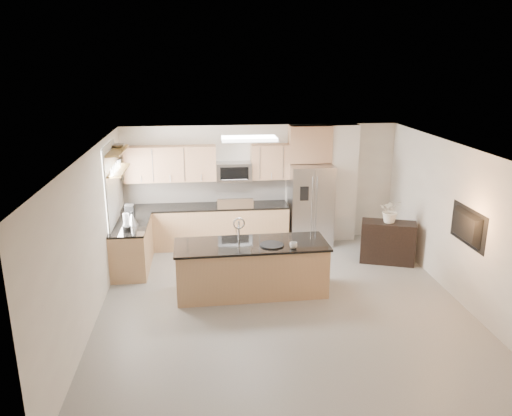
{
  "coord_description": "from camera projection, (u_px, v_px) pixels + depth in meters",
  "views": [
    {
      "loc": [
        -1.24,
        -7.44,
        3.95
      ],
      "look_at": [
        -0.31,
        1.3,
        1.32
      ],
      "focal_mm": 35.0,
      "sensor_mm": 36.0,
      "label": 1
    }
  ],
  "objects": [
    {
      "name": "platter",
      "position": [
        272.0,
        245.0,
        8.47
      ],
      "size": [
        0.42,
        0.42,
        0.02
      ],
      "primitive_type": "cylinder",
      "rotation": [
        0.0,
        0.0,
        0.03
      ],
      "color": "black",
      "rests_on": "island"
    },
    {
      "name": "kettle",
      "position": [
        132.0,
        219.0,
        9.46
      ],
      "size": [
        0.22,
        0.22,
        0.27
      ],
      "color": "#A5A5A7",
      "rests_on": "left_counter"
    },
    {
      "name": "credenza",
      "position": [
        388.0,
        242.0,
        10.01
      ],
      "size": [
        1.15,
        0.76,
        0.85
      ],
      "primitive_type": "cube",
      "rotation": [
        0.0,
        0.0,
        -0.33
      ],
      "color": "black",
      "rests_on": "floor"
    },
    {
      "name": "shelf_lower",
      "position": [
        118.0,
        170.0,
        9.36
      ],
      "size": [
        0.3,
        1.2,
        0.04
      ],
      "primitive_type": "cube",
      "color": "olive",
      "rests_on": "wall_left"
    },
    {
      "name": "blender",
      "position": [
        127.0,
        224.0,
        9.1
      ],
      "size": [
        0.15,
        0.15,
        0.35
      ],
      "color": "black",
      "rests_on": "left_counter"
    },
    {
      "name": "left_counter",
      "position": [
        132.0,
        246.0,
        9.7
      ],
      "size": [
        0.66,
        1.5,
        0.92
      ],
      "color": "tan",
      "rests_on": "floor"
    },
    {
      "name": "wall_front",
      "position": [
        336.0,
        341.0,
        4.88
      ],
      "size": [
        6.0,
        0.02,
        2.6
      ],
      "primitive_type": "cube",
      "color": "beige",
      "rests_on": "floor"
    },
    {
      "name": "window",
      "position": [
        111.0,
        187.0,
        9.33
      ],
      "size": [
        0.04,
        1.15,
        1.65
      ],
      "color": "white",
      "rests_on": "wall_left"
    },
    {
      "name": "upper_cabinets",
      "position": [
        201.0,
        163.0,
        10.63
      ],
      "size": [
        3.5,
        0.33,
        0.75
      ],
      "color": "#A77F5A",
      "rests_on": "wall_back"
    },
    {
      "name": "refrigerator",
      "position": [
        310.0,
        205.0,
        10.94
      ],
      "size": [
        0.92,
        0.78,
        1.78
      ],
      "color": "#A5A5A7",
      "rests_on": "floor"
    },
    {
      "name": "back_counter",
      "position": [
        206.0,
        225.0,
        10.88
      ],
      "size": [
        3.55,
        0.66,
        1.44
      ],
      "color": "tan",
      "rests_on": "floor"
    },
    {
      "name": "cup",
      "position": [
        293.0,
        245.0,
        8.34
      ],
      "size": [
        0.17,
        0.17,
        0.11
      ],
      "primitive_type": "imported",
      "rotation": [
        0.0,
        0.0,
        -0.32
      ],
      "color": "silver",
      "rests_on": "island"
    },
    {
      "name": "floor",
      "position": [
        282.0,
        305.0,
        8.34
      ],
      "size": [
        6.5,
        6.5,
        0.0
      ],
      "primitive_type": "plane",
      "color": "gray",
      "rests_on": "ground"
    },
    {
      "name": "partition_column",
      "position": [
        342.0,
        183.0,
        11.11
      ],
      "size": [
        0.6,
        0.3,
        2.6
      ],
      "primitive_type": "cube",
      "color": "silver",
      "rests_on": "floor"
    },
    {
      "name": "flower_vase",
      "position": [
        392.0,
        205.0,
        9.78
      ],
      "size": [
        0.81,
        0.75,
        0.73
      ],
      "primitive_type": "imported",
      "rotation": [
        0.0,
        0.0,
        -0.33
      ],
      "color": "white",
      "rests_on": "credenza"
    },
    {
      "name": "ceiling_fixture",
      "position": [
        249.0,
        139.0,
        9.1
      ],
      "size": [
        1.0,
        0.5,
        0.06
      ],
      "primitive_type": "cube",
      "color": "white",
      "rests_on": "ceiling"
    },
    {
      "name": "wall_right",
      "position": [
        462.0,
        226.0,
        8.28
      ],
      "size": [
        0.02,
        6.5,
        2.6
      ],
      "primitive_type": "cube",
      "color": "beige",
      "rests_on": "floor"
    },
    {
      "name": "coffee_maker",
      "position": [
        130.0,
        214.0,
        9.67
      ],
      "size": [
        0.18,
        0.22,
        0.33
      ],
      "color": "black",
      "rests_on": "left_counter"
    },
    {
      "name": "microwave",
      "position": [
        234.0,
        172.0,
        10.72
      ],
      "size": [
        0.76,
        0.4,
        0.4
      ],
      "color": "#A5A5A7",
      "rests_on": "upper_cabinets"
    },
    {
      "name": "shelf_upper",
      "position": [
        116.0,
        151.0,
        9.25
      ],
      "size": [
        0.3,
        1.2,
        0.04
      ],
      "primitive_type": "cube",
      "color": "olive",
      "rests_on": "wall_left"
    },
    {
      "name": "television",
      "position": [
        463.0,
        227.0,
        8.06
      ],
      "size": [
        0.14,
        1.08,
        0.62
      ],
      "primitive_type": "imported",
      "rotation": [
        0.0,
        0.0,
        1.57
      ],
      "color": "black",
      "rests_on": "wall_right"
    },
    {
      "name": "island",
      "position": [
        251.0,
        268.0,
        8.69
      ],
      "size": [
        2.66,
        1.02,
        1.34
      ],
      "rotation": [
        0.0,
        0.0,
        0.03
      ],
      "color": "tan",
      "rests_on": "floor"
    },
    {
      "name": "bowl",
      "position": [
        118.0,
        145.0,
        9.48
      ],
      "size": [
        0.4,
        0.4,
        0.08
      ],
      "primitive_type": "imported",
      "rotation": [
        0.0,
        0.0,
        0.23
      ],
      "color": "#A5A5A7",
      "rests_on": "shelf_upper"
    },
    {
      "name": "wall_left",
      "position": [
        91.0,
        239.0,
        7.67
      ],
      "size": [
        0.02,
        6.5,
        2.6
      ],
      "primitive_type": "cube",
      "color": "beige",
      "rests_on": "floor"
    },
    {
      "name": "ceiling",
      "position": [
        285.0,
        151.0,
        7.6
      ],
      "size": [
        6.0,
        6.5,
        0.02
      ],
      "primitive_type": "cube",
      "color": "silver",
      "rests_on": "wall_back"
    },
    {
      "name": "range",
      "position": [
        235.0,
        224.0,
        10.93
      ],
      "size": [
        0.76,
        0.64,
        1.14
      ],
      "color": "black",
      "rests_on": "floor"
    },
    {
      "name": "wall_back",
      "position": [
        260.0,
        184.0,
        11.07
      ],
      "size": [
        6.0,
        0.02,
        2.6
      ],
      "primitive_type": "cube",
      "color": "beige",
      "rests_on": "floor"
    }
  ]
}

